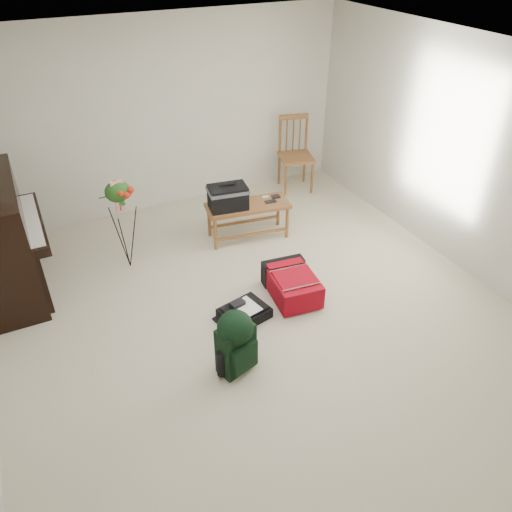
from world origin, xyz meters
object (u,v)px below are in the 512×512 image
dining_chair (295,155)px  green_backpack (236,339)px  piano (3,241)px  black_duffel (244,312)px  red_suitcase (290,282)px  bench (235,201)px  flower_stand (123,225)px

dining_chair → green_backpack: 3.76m
dining_chair → green_backpack: size_ratio=1.65×
piano → green_backpack: size_ratio=2.31×
black_duffel → green_backpack: green_backpack is taller
red_suitcase → green_backpack: (-0.97, -0.75, 0.20)m
bench → black_duffel: 1.57m
bench → flower_stand: bearing=-172.7°
bench → dining_chair: bearing=43.6°
piano → black_duffel: size_ratio=2.84×
bench → dining_chair: size_ratio=1.01×
dining_chair → green_backpack: dining_chair is taller
green_backpack → piano: bearing=110.7°
piano → flower_stand: bearing=-7.0°
red_suitcase → black_duffel: bearing=-159.8°
red_suitcase → flower_stand: bearing=145.0°
dining_chair → black_duffel: (-1.93, -2.37, -0.45)m
bench → green_backpack: bench is taller
flower_stand → black_duffel: bearing=-66.9°
black_duffel → flower_stand: (-0.82, 1.42, 0.48)m
bench → dining_chair: (1.40, 0.98, -0.04)m
black_duffel → green_backpack: 0.76m
piano → bench: piano is taller
dining_chair → flower_stand: flower_stand is taller
black_duffel → piano: bearing=129.5°
red_suitcase → flower_stand: (-1.43, 1.28, 0.40)m
piano → red_suitcase: bearing=-28.4°
piano → black_duffel: (2.04, -1.57, -0.53)m
bench → red_suitcase: bench is taller
piano → green_backpack: 2.76m
piano → bench: size_ratio=1.39×
red_suitcase → green_backpack: 1.24m
dining_chair → red_suitcase: bearing=-106.0°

